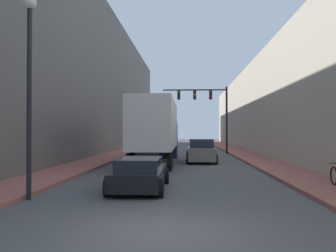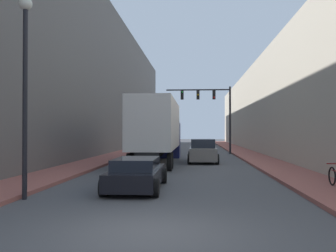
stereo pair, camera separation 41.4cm
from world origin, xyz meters
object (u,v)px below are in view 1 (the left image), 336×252
Objects in this scene: sedan_car at (140,174)px; traffic_signal_gantry at (210,106)px; semi_truck at (157,129)px; suv_car at (201,151)px; street_lamp at (29,68)px.

traffic_signal_gantry is (4.02, 23.12, 4.17)m from sedan_car.
semi_truck is 12.14m from sedan_car.
suv_car is (3.13, 0.70, -1.61)m from semi_truck.
traffic_signal_gantry reaches higher than suv_car.
suv_car is 16.64m from street_lamp.
sedan_car is 0.71× the size of street_lamp.
street_lamp is (-3.34, -2.39, 3.69)m from sedan_car.
sedan_car is at bearing -102.35° from suv_car.
suv_car is 0.69× the size of traffic_signal_gantry.
sedan_car is 12.99m from suv_car.
sedan_car is at bearing 35.60° from street_lamp.
sedan_car is 23.84m from traffic_signal_gantry.
semi_truck is 2.80× the size of sedan_car.
traffic_signal_gantry is at bearing 73.92° from street_lamp.
suv_car is at bearing 12.52° from semi_truck.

